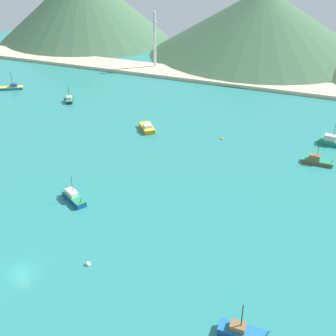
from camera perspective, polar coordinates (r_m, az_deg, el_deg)
The scene contains 14 objects.
ground at distance 99.94m, azimuth -7.80°, elevation -2.45°, with size 260.00×280.00×0.50m.
fishing_boat_0 at distance 124.72m, azimuth 20.45°, elevation 3.21°, with size 7.88×3.47×6.11m.
fishing_boat_1 at distance 113.67m, azimuth 18.66°, elevation 0.90°, with size 7.44×2.36×5.73m.
fishing_boat_2 at distance 167.91m, azimuth -19.46°, elevation 9.80°, with size 8.02×6.04×6.16m.
fishing_boat_4 at distance 95.54m, azimuth -12.08°, elevation -3.72°, with size 7.32×5.50×5.93m.
fishing_boat_5 at distance 67.55m, azimuth 9.60°, elevation -20.18°, with size 7.31×2.45×6.08m.
fishing_boat_7 at distance 150.99m, azimuth -12.60°, elevation 8.68°, with size 5.35×7.09×4.83m.
fishing_boat_8 at distance 125.73m, azimuth -2.70°, elevation 5.22°, with size 6.68×7.22×2.09m.
buoy_0 at distance 79.00m, azimuth -10.27°, elevation -12.09°, with size 0.91×0.91×0.91m.
buoy_1 at distance 121.33m, azimuth 6.92°, elevation 3.76°, with size 0.67×0.67×0.67m.
beach_strip at distance 170.98m, azimuth 6.09°, elevation 11.57°, with size 247.00×14.31×1.20m, color beige.
hill_west at distance 234.99m, azimuth -10.85°, elevation 20.09°, with size 83.90×83.90×33.56m.
hill_central at distance 204.94m, azimuth 12.00°, elevation 17.95°, with size 97.76×97.76×28.22m.
radio_tower at distance 179.58m, azimuth -1.72°, elevation 16.14°, with size 2.23×1.79×22.34m.
Camera 1 is at (44.05, -43.24, 51.56)m, focal length 47.27 mm.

